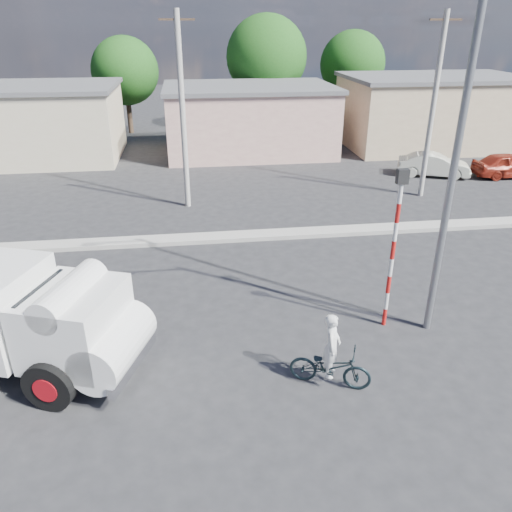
{
  "coord_description": "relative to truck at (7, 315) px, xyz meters",
  "views": [
    {
      "loc": [
        -1.83,
        -9.5,
        7.54
      ],
      "look_at": [
        -0.05,
        3.6,
        1.3
      ],
      "focal_mm": 35.0,
      "sensor_mm": 36.0,
      "label": 1
    }
  ],
  "objects": [
    {
      "name": "ground_plane",
      "position": [
        6.18,
        -0.93,
        -1.43
      ],
      "size": [
        120.0,
        120.0,
        0.0
      ],
      "primitive_type": "plane",
      "color": "#252527",
      "rests_on": "ground"
    },
    {
      "name": "utility_poles",
      "position": [
        9.43,
        11.07,
        2.64
      ],
      "size": [
        35.4,
        0.24,
        8.0
      ],
      "color": "#99968E",
      "rests_on": "ground"
    },
    {
      "name": "bicycle",
      "position": [
        7.23,
        -1.65,
        -0.94
      ],
      "size": [
        1.95,
        1.31,
        0.97
      ],
      "primitive_type": "imported",
      "rotation": [
        0.0,
        0.0,
        1.17
      ],
      "color": "black",
      "rests_on": "ground"
    },
    {
      "name": "cyclist",
      "position": [
        7.23,
        -1.65,
        -0.66
      ],
      "size": [
        0.56,
        0.66,
        1.55
      ],
      "primitive_type": "imported",
      "rotation": [
        0.0,
        0.0,
        1.17
      ],
      "color": "silver",
      "rests_on": "ground"
    },
    {
      "name": "streetlight",
      "position": [
        10.32,
        0.27,
        3.53
      ],
      "size": [
        2.34,
        0.22,
        9.0
      ],
      "color": "slate",
      "rests_on": "ground"
    },
    {
      "name": "median",
      "position": [
        6.18,
        7.07,
        -1.35
      ],
      "size": [
        40.0,
        0.8,
        0.16
      ],
      "primitive_type": "cube",
      "color": "#99968E",
      "rests_on": "ground"
    },
    {
      "name": "car_cream",
      "position": [
        17.23,
        14.13,
        -0.82
      ],
      "size": [
        3.89,
        2.53,
        1.21
      ],
      "primitive_type": "imported",
      "rotation": [
        0.0,
        0.0,
        1.2
      ],
      "color": "beige",
      "rests_on": "ground"
    },
    {
      "name": "car_red",
      "position": [
        21.11,
        13.42,
        -0.79
      ],
      "size": [
        3.8,
        1.57,
        1.29
      ],
      "primitive_type": "imported",
      "rotation": [
        0.0,
        0.0,
        1.56
      ],
      "color": "maroon",
      "rests_on": "ground"
    },
    {
      "name": "tree_row",
      "position": [
        3.91,
        27.69,
        3.4
      ],
      "size": [
        34.13,
        7.32,
        8.1
      ],
      "color": "#38281E",
      "rests_on": "ground"
    },
    {
      "name": "truck",
      "position": [
        0.0,
        0.0,
        0.0
      ],
      "size": [
        6.63,
        4.22,
        2.58
      ],
      "rotation": [
        0.0,
        0.0,
        -0.35
      ],
      "color": "black",
      "rests_on": "ground"
    },
    {
      "name": "building_row",
      "position": [
        7.28,
        21.07,
        0.7
      ],
      "size": [
        37.8,
        7.3,
        4.44
      ],
      "color": "beige",
      "rests_on": "ground"
    },
    {
      "name": "traffic_pole",
      "position": [
        9.38,
        0.57,
        1.16
      ],
      "size": [
        0.28,
        0.18,
        4.36
      ],
      "color": "red",
      "rests_on": "ground"
    }
  ]
}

